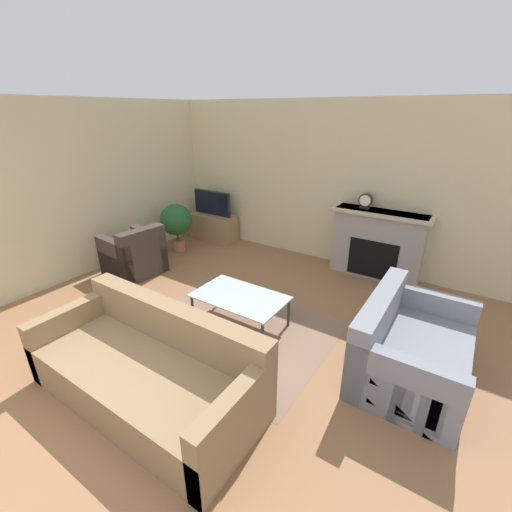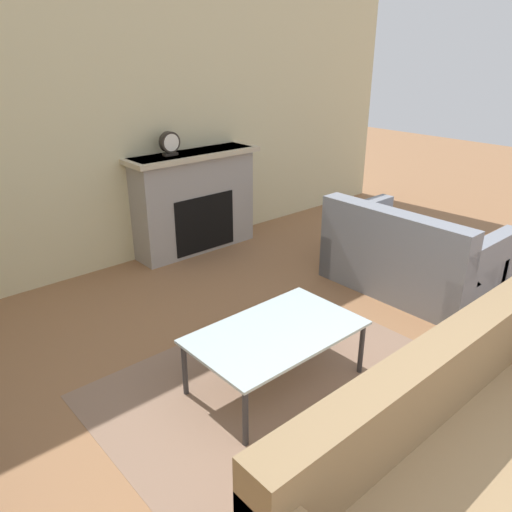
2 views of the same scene
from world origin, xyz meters
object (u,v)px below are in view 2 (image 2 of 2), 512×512
couch_loveseat (410,259)px  coffee_table (276,335)px  couch_sectional (483,477)px  mantel_clock (170,143)px

couch_loveseat → coffee_table: 1.96m
coffee_table → couch_sectional: bearing=-90.9°
couch_sectional → coffee_table: bearing=89.1°
mantel_clock → couch_loveseat: bearing=-60.3°
couch_sectional → mantel_clock: 3.96m
coffee_table → mantel_clock: 2.60m
coffee_table → mantel_clock: (0.73, 2.35, 0.84)m
couch_loveseat → mantel_clock: size_ratio=6.08×
couch_sectional → coffee_table: couch_sectional is taller
couch_sectional → couch_loveseat: bearing=40.1°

